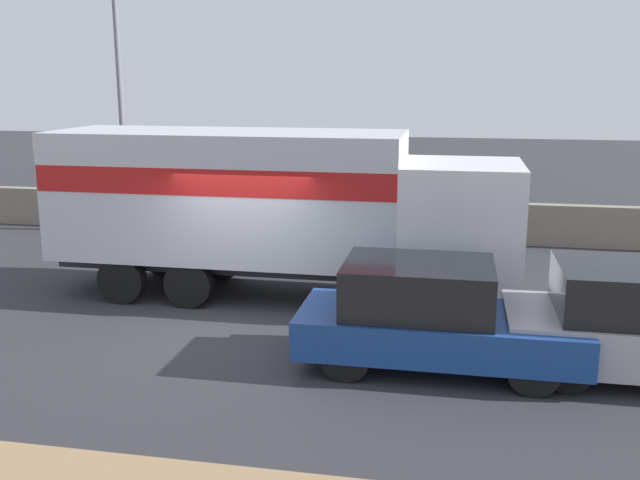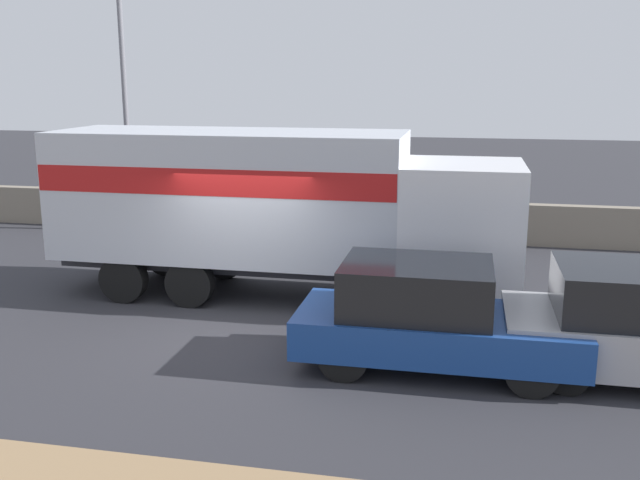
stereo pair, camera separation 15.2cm
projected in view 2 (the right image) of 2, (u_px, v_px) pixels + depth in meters
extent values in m
plane|color=#2D2D33|center=(231.00, 327.00, 12.09)|extent=(80.00, 80.00, 0.00)
cube|color=gray|center=(319.00, 216.00, 18.98)|extent=(60.00, 0.35, 1.04)
cylinder|color=slate|center=(126.00, 111.00, 19.04)|extent=(0.14, 0.14, 6.51)
cube|color=silver|center=(462.00, 226.00, 12.85)|extent=(2.10, 2.34, 2.26)
cube|color=black|center=(522.00, 203.00, 12.54)|extent=(0.06, 1.99, 1.00)
cube|color=#2D2D33|center=(232.00, 260.00, 13.90)|extent=(6.62, 1.27, 0.25)
cube|color=silver|center=(230.00, 194.00, 13.61)|extent=(6.62, 2.30, 2.38)
cube|color=red|center=(230.00, 174.00, 13.53)|extent=(6.58, 2.32, 0.48)
cylinder|color=black|center=(460.00, 270.00, 14.03)|extent=(0.89, 0.28, 0.89)
cylinder|color=black|center=(458.00, 299.00, 12.16)|extent=(0.89, 0.28, 0.89)
cylinder|color=black|center=(166.00, 254.00, 15.25)|extent=(0.89, 0.28, 0.89)
cylinder|color=black|center=(124.00, 279.00, 13.38)|extent=(0.89, 0.28, 0.89)
cylinder|color=black|center=(225.00, 257.00, 14.99)|extent=(0.89, 0.28, 0.89)
cylinder|color=black|center=(190.00, 283.00, 13.11)|extent=(0.89, 0.28, 0.89)
cube|color=navy|center=(438.00, 332.00, 10.32)|extent=(4.08, 1.74, 0.56)
cube|color=black|center=(417.00, 287.00, 10.24)|extent=(2.12, 1.60, 0.73)
cylinder|color=black|center=(524.00, 333.00, 10.82)|extent=(0.71, 0.20, 0.71)
cylinder|color=black|center=(532.00, 371.00, 9.40)|extent=(0.71, 0.20, 0.71)
cylinder|color=black|center=(359.00, 321.00, 11.32)|extent=(0.71, 0.20, 0.71)
cylinder|color=black|center=(343.00, 357.00, 9.90)|extent=(0.71, 0.20, 0.71)
cube|color=black|center=(640.00, 292.00, 9.85)|extent=(2.23, 1.69, 0.70)
cylinder|color=black|center=(554.00, 332.00, 11.02)|extent=(0.59, 0.20, 0.59)
cylinder|color=black|center=(567.00, 373.00, 9.50)|extent=(0.59, 0.20, 0.59)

